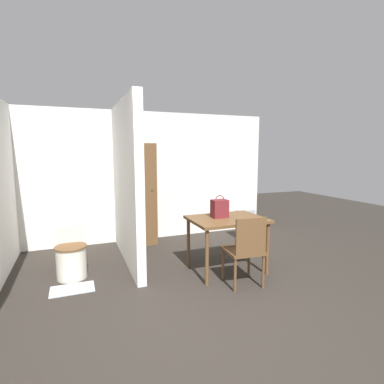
{
  "coord_description": "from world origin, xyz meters",
  "views": [
    {
      "loc": [
        -1.23,
        -2.46,
        1.74
      ],
      "look_at": [
        0.33,
        1.47,
        1.17
      ],
      "focal_mm": 28.0,
      "sensor_mm": 36.0,
      "label": 1
    }
  ],
  "objects_px": {
    "toilet": "(71,256)",
    "space_heater": "(245,224)",
    "wooden_chair": "(246,248)",
    "wooden_cabinet": "(143,194)",
    "dining_table": "(227,224)",
    "handbag": "(220,208)"
  },
  "relations": [
    {
      "from": "wooden_chair",
      "to": "handbag",
      "type": "relative_size",
      "value": 2.85
    },
    {
      "from": "dining_table",
      "to": "wooden_chair",
      "type": "xyz_separation_m",
      "value": [
        -0.02,
        -0.54,
        -0.19
      ]
    },
    {
      "from": "dining_table",
      "to": "toilet",
      "type": "relative_size",
      "value": 1.52
    },
    {
      "from": "space_heater",
      "to": "wooden_chair",
      "type": "bearing_deg",
      "value": -121.61
    },
    {
      "from": "toilet",
      "to": "space_heater",
      "type": "distance_m",
      "value": 3.32
    },
    {
      "from": "handbag",
      "to": "wooden_cabinet",
      "type": "height_order",
      "value": "wooden_cabinet"
    },
    {
      "from": "handbag",
      "to": "dining_table",
      "type": "bearing_deg",
      "value": -41.53
    },
    {
      "from": "handbag",
      "to": "toilet",
      "type": "bearing_deg",
      "value": 164.96
    },
    {
      "from": "wooden_chair",
      "to": "wooden_cabinet",
      "type": "distance_m",
      "value": 2.5
    },
    {
      "from": "dining_table",
      "to": "toilet",
      "type": "xyz_separation_m",
      "value": [
        -2.11,
        0.62,
        -0.4
      ]
    },
    {
      "from": "toilet",
      "to": "space_heater",
      "type": "height_order",
      "value": "toilet"
    },
    {
      "from": "wooden_cabinet",
      "to": "wooden_chair",
      "type": "bearing_deg",
      "value": -70.71
    },
    {
      "from": "dining_table",
      "to": "wooden_chair",
      "type": "height_order",
      "value": "wooden_chair"
    },
    {
      "from": "dining_table",
      "to": "space_heater",
      "type": "distance_m",
      "value": 1.8
    },
    {
      "from": "wooden_chair",
      "to": "handbag",
      "type": "distance_m",
      "value": 0.74
    },
    {
      "from": "toilet",
      "to": "handbag",
      "type": "bearing_deg",
      "value": -15.04
    },
    {
      "from": "wooden_chair",
      "to": "toilet",
      "type": "distance_m",
      "value": 2.4
    },
    {
      "from": "dining_table",
      "to": "space_heater",
      "type": "bearing_deg",
      "value": 49.55
    },
    {
      "from": "toilet",
      "to": "space_heater",
      "type": "bearing_deg",
      "value": 12.42
    },
    {
      "from": "handbag",
      "to": "space_heater",
      "type": "height_order",
      "value": "handbag"
    },
    {
      "from": "dining_table",
      "to": "toilet",
      "type": "height_order",
      "value": "dining_table"
    },
    {
      "from": "toilet",
      "to": "wooden_cabinet",
      "type": "bearing_deg",
      "value": 42.45
    }
  ]
}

